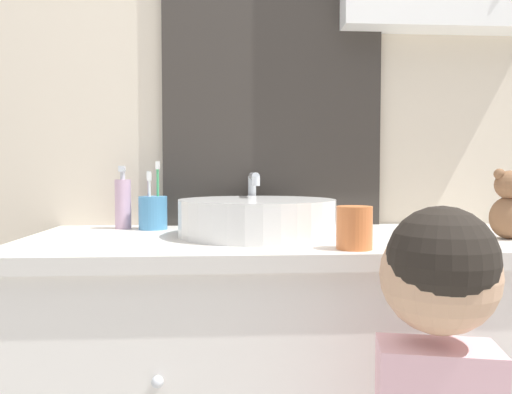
% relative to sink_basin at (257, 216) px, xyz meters
% --- Properties ---
extents(wall_back, '(3.20, 0.18, 2.50)m').
position_rel_sink_basin_xyz_m(wall_back, '(0.11, 0.29, 0.36)').
color(wall_back, beige).
rests_on(wall_back, ground_plane).
extents(sink_basin, '(0.39, 0.45, 0.16)m').
position_rel_sink_basin_xyz_m(sink_basin, '(0.00, 0.00, 0.00)').
color(sink_basin, white).
rests_on(sink_basin, vanity_counter).
extents(toothbrush_holder, '(0.08, 0.08, 0.19)m').
position_rel_sink_basin_xyz_m(toothbrush_holder, '(-0.28, 0.15, 0.00)').
color(toothbrush_holder, '#4C93C6').
rests_on(toothbrush_holder, vanity_counter).
extents(soap_dispenser, '(0.04, 0.04, 0.18)m').
position_rel_sink_basin_xyz_m(soap_dispenser, '(-0.37, 0.18, 0.02)').
color(soap_dispenser, '#CCA3BC').
rests_on(soap_dispenser, vanity_counter).
extents(teddy_bear, '(0.09, 0.08, 0.17)m').
position_rel_sink_basin_xyz_m(teddy_bear, '(0.59, -0.11, 0.03)').
color(teddy_bear, brown).
rests_on(teddy_bear, vanity_counter).
extents(drinking_cup, '(0.07, 0.07, 0.09)m').
position_rel_sink_basin_xyz_m(drinking_cup, '(0.18, -0.24, -0.00)').
color(drinking_cup, orange).
rests_on(drinking_cup, vanity_counter).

